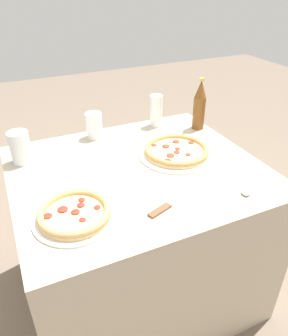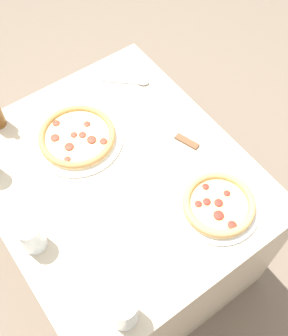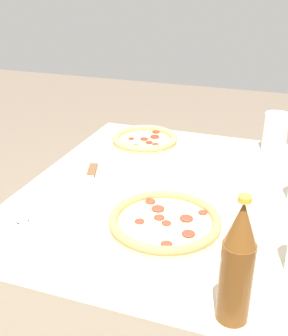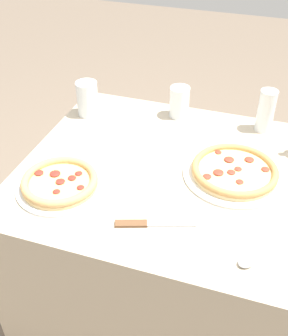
{
  "view_description": "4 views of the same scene",
  "coord_description": "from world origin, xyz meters",
  "px_view_note": "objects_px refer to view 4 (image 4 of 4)",
  "views": [
    {
      "loc": [
        0.44,
        1.02,
        1.39
      ],
      "look_at": [
        0.03,
        0.12,
        0.78
      ],
      "focal_mm": 35.0,
      "sensor_mm": 36.0,
      "label": 1
    },
    {
      "loc": [
        0.67,
        -0.36,
        1.93
      ],
      "look_at": [
        0.07,
        0.07,
        0.77
      ],
      "focal_mm": 45.0,
      "sensor_mm": 36.0,
      "label": 2
    },
    {
      "loc": [
        -1.03,
        -0.27,
        1.28
      ],
      "look_at": [
        0.04,
        0.1,
        0.75
      ],
      "focal_mm": 45.0,
      "sensor_mm": 36.0,
      "label": 3
    },
    {
      "loc": [
        -0.26,
        1.06,
        1.55
      ],
      "look_at": [
        0.06,
        0.12,
        0.79
      ],
      "focal_mm": 45.0,
      "sensor_mm": 36.0,
      "label": 4
    }
  ],
  "objects_px": {
    "glass_red_wine": "(266,113)",
    "glass_iced_tea": "(179,103)",
    "pizza_salami": "(60,183)",
    "spoon": "(258,257)",
    "pizza_margherita": "(234,171)",
    "knife": "(151,224)",
    "glass_mango_juice": "(88,100)"
  },
  "relations": [
    {
      "from": "pizza_salami",
      "to": "glass_mango_juice",
      "type": "xyz_separation_m",
      "value": [
        0.1,
        -0.44,
        0.04
      ]
    },
    {
      "from": "pizza_salami",
      "to": "glass_mango_juice",
      "type": "distance_m",
      "value": 0.46
    },
    {
      "from": "pizza_margherita",
      "to": "knife",
      "type": "relative_size",
      "value": 1.47
    },
    {
      "from": "glass_red_wine",
      "to": "glass_iced_tea",
      "type": "bearing_deg",
      "value": 0.14
    },
    {
      "from": "spoon",
      "to": "pizza_margherita",
      "type": "bearing_deg",
      "value": -71.11
    },
    {
      "from": "knife",
      "to": "spoon",
      "type": "bearing_deg",
      "value": 174.14
    },
    {
      "from": "pizza_salami",
      "to": "spoon",
      "type": "distance_m",
      "value": 0.62
    },
    {
      "from": "glass_mango_juice",
      "to": "knife",
      "type": "relative_size",
      "value": 0.61
    },
    {
      "from": "pizza_salami",
      "to": "knife",
      "type": "xyz_separation_m",
      "value": [
        -0.32,
        0.06,
        -0.02
      ]
    },
    {
      "from": "pizza_salami",
      "to": "spoon",
      "type": "bearing_deg",
      "value": 171.19
    },
    {
      "from": "spoon",
      "to": "pizza_salami",
      "type": "bearing_deg",
      "value": -8.81
    },
    {
      "from": "pizza_margherita",
      "to": "glass_red_wine",
      "type": "xyz_separation_m",
      "value": [
        -0.06,
        -0.31,
        0.05
      ]
    },
    {
      "from": "glass_mango_juice",
      "to": "spoon",
      "type": "height_order",
      "value": "glass_mango_juice"
    },
    {
      "from": "glass_iced_tea",
      "to": "spoon",
      "type": "height_order",
      "value": "glass_iced_tea"
    },
    {
      "from": "glass_red_wine",
      "to": "knife",
      "type": "bearing_deg",
      "value": 68.13
    },
    {
      "from": "pizza_salami",
      "to": "glass_mango_juice",
      "type": "relative_size",
      "value": 2.02
    },
    {
      "from": "glass_mango_juice",
      "to": "spoon",
      "type": "xyz_separation_m",
      "value": [
        -0.72,
        0.54,
        -0.06
      ]
    },
    {
      "from": "glass_iced_tea",
      "to": "pizza_margherita",
      "type": "bearing_deg",
      "value": 130.27
    },
    {
      "from": "glass_iced_tea",
      "to": "spoon",
      "type": "distance_m",
      "value": 0.74
    },
    {
      "from": "glass_mango_juice",
      "to": "knife",
      "type": "distance_m",
      "value": 0.66
    },
    {
      "from": "pizza_margherita",
      "to": "glass_mango_juice",
      "type": "height_order",
      "value": "glass_mango_juice"
    },
    {
      "from": "pizza_salami",
      "to": "glass_iced_tea",
      "type": "height_order",
      "value": "glass_iced_tea"
    },
    {
      "from": "pizza_margherita",
      "to": "spoon",
      "type": "bearing_deg",
      "value": 108.89
    },
    {
      "from": "glass_red_wine",
      "to": "pizza_margherita",
      "type": "bearing_deg",
      "value": 79.45
    },
    {
      "from": "glass_mango_juice",
      "to": "glass_red_wine",
      "type": "bearing_deg",
      "value": -171.45
    },
    {
      "from": "pizza_margherita",
      "to": "pizza_salami",
      "type": "distance_m",
      "value": 0.55
    },
    {
      "from": "glass_iced_tea",
      "to": "knife",
      "type": "distance_m",
      "value": 0.61
    },
    {
      "from": "pizza_margherita",
      "to": "glass_red_wine",
      "type": "relative_size",
      "value": 2.05
    },
    {
      "from": "glass_red_wine",
      "to": "glass_iced_tea",
      "type": "relative_size",
      "value": 1.32
    },
    {
      "from": "glass_iced_tea",
      "to": "knife",
      "type": "bearing_deg",
      "value": 97.49
    },
    {
      "from": "pizza_salami",
      "to": "knife",
      "type": "bearing_deg",
      "value": 168.48
    },
    {
      "from": "glass_mango_juice",
      "to": "glass_red_wine",
      "type": "relative_size",
      "value": 0.85
    }
  ]
}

